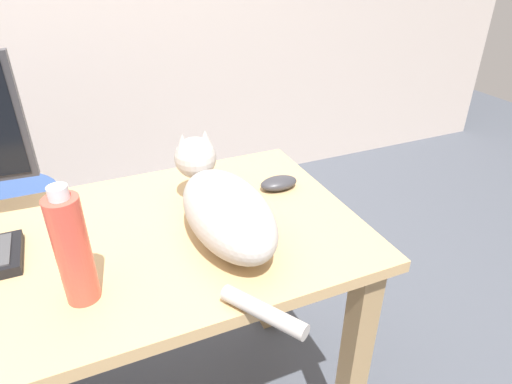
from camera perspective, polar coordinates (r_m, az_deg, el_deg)
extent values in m
cube|color=tan|center=(1.10, -24.10, -8.28)|extent=(1.43, 0.66, 0.03)
cube|color=tan|center=(1.30, 12.56, -21.10)|extent=(0.06, 0.06, 0.70)
cube|color=tan|center=(1.63, 1.70, -7.87)|extent=(0.06, 0.06, 0.70)
cylinder|color=black|center=(2.11, -27.19, -13.49)|extent=(0.48, 0.48, 0.04)
cylinder|color=black|center=(1.97, -28.70, -8.58)|extent=(0.06, 0.06, 0.49)
ellipsoid|color=#B2ADA8|center=(1.01, -3.69, -2.79)|extent=(0.20, 0.37, 0.15)
sphere|color=#B2ADA8|center=(1.16, -7.87, 4.42)|extent=(0.11, 0.11, 0.11)
cone|color=#B2ADA8|center=(1.13, -9.49, 6.39)|extent=(0.04, 0.04, 0.04)
cone|color=#B2ADA8|center=(1.15, -6.60, 6.96)|extent=(0.04, 0.04, 0.04)
cylinder|color=#B2ADA8|center=(0.84, 0.96, -15.23)|extent=(0.12, 0.17, 0.03)
ellipsoid|color=#333338|center=(1.25, 2.96, 1.17)|extent=(0.11, 0.06, 0.04)
cylinder|color=#D84C3D|center=(0.89, -22.65, -7.09)|extent=(0.06, 0.06, 0.23)
cylinder|color=silver|center=(0.83, -24.31, -0.07)|extent=(0.04, 0.04, 0.02)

